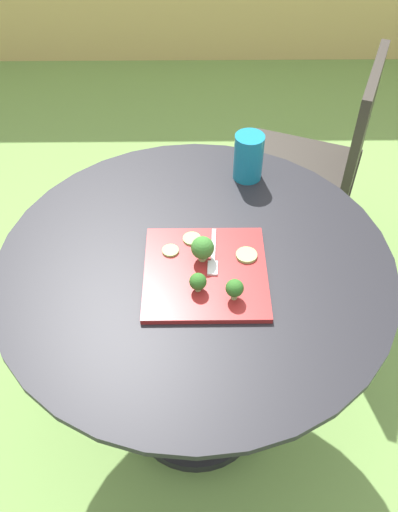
# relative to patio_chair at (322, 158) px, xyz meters

# --- Properties ---
(ground_plane) EXTENTS (12.00, 12.00, 0.00)m
(ground_plane) POSITION_rel_patio_chair_xyz_m (-0.47, -0.72, -0.53)
(ground_plane) COLOR #70994C
(patio_table) EXTENTS (0.98, 0.98, 0.75)m
(patio_table) POSITION_rel_patio_chair_xyz_m (-0.47, -0.72, -0.02)
(patio_table) COLOR black
(patio_table) RESTS_ON ground_plane
(patio_chair) EXTENTS (0.57, 0.57, 0.90)m
(patio_chair) POSITION_rel_patio_chair_xyz_m (0.00, 0.00, 0.00)
(patio_chair) COLOR #332D28
(patio_chair) RESTS_ON ground_plane
(salad_plate) EXTENTS (0.29, 0.29, 0.01)m
(salad_plate) POSITION_rel_patio_chair_xyz_m (-0.45, -0.76, 0.23)
(salad_plate) COLOR maroon
(salad_plate) RESTS_ON patio_table
(drinking_glass) EXTENTS (0.08, 0.08, 0.14)m
(drinking_glass) POSITION_rel_patio_chair_xyz_m (-0.32, -0.39, 0.29)
(drinking_glass) COLOR teal
(drinking_glass) RESTS_ON patio_table
(fork) EXTENTS (0.03, 0.15, 0.00)m
(fork) POSITION_rel_patio_chair_xyz_m (-0.43, -0.72, 0.24)
(fork) COLOR silver
(fork) RESTS_ON salad_plate
(broccoli_floret_0) EXTENTS (0.04, 0.04, 0.05)m
(broccoli_floret_0) POSITION_rel_patio_chair_xyz_m (-0.38, -0.85, 0.27)
(broccoli_floret_0) COLOR #99B770
(broccoli_floret_0) RESTS_ON salad_plate
(broccoli_floret_1) EXTENTS (0.04, 0.04, 0.05)m
(broccoli_floret_1) POSITION_rel_patio_chair_xyz_m (-0.46, -0.82, 0.27)
(broccoli_floret_1) COLOR #99B770
(broccoli_floret_1) RESTS_ON salad_plate
(broccoli_floret_2) EXTENTS (0.06, 0.06, 0.07)m
(broccoli_floret_2) POSITION_rel_patio_chair_xyz_m (-0.45, -0.73, 0.28)
(broccoli_floret_2) COLOR #99B770
(broccoli_floret_2) RESTS_ON salad_plate
(cucumber_slice_0) EXTENTS (0.05, 0.05, 0.01)m
(cucumber_slice_0) POSITION_rel_patio_chair_xyz_m (-0.35, -0.72, 0.24)
(cucumber_slice_0) COLOR #8EB766
(cucumber_slice_0) RESTS_ON salad_plate
(cucumber_slice_1) EXTENTS (0.04, 0.04, 0.01)m
(cucumber_slice_1) POSITION_rel_patio_chair_xyz_m (-0.53, -0.70, 0.24)
(cucumber_slice_1) COLOR #8EB766
(cucumber_slice_1) RESTS_ON salad_plate
(cucumber_slice_2) EXTENTS (0.05, 0.05, 0.01)m
(cucumber_slice_2) POSITION_rel_patio_chair_xyz_m (-0.48, -0.66, 0.24)
(cucumber_slice_2) COLOR #8EB766
(cucumber_slice_2) RESTS_ON salad_plate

